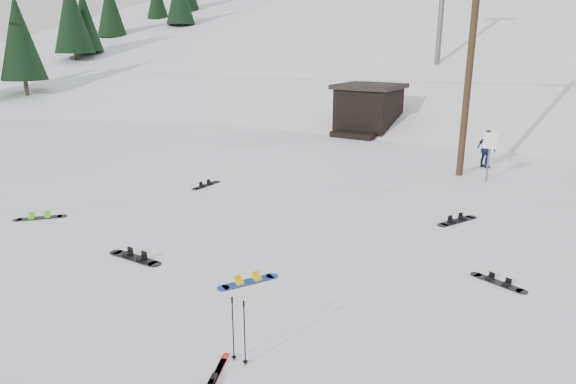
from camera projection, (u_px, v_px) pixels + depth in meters
The scene contains 16 objects.
ground at pixel (158, 316), 9.79m from camera, with size 200.00×200.00×0.00m, color white.
ski_slope at pixel (528, 199), 57.71m from camera, with size 60.00×75.00×45.00m, color white.
ridge_left at pixel (236, 163), 70.28m from camera, with size 34.00×85.00×38.00m, color white.
treeline_left at pixel (204, 86), 59.66m from camera, with size 20.00×64.00×10.00m, color black, non-canonical shape.
treeline_crest at pixel (569, 75), 79.41m from camera, with size 50.00×6.00×10.00m, color black, non-canonical shape.
utility_pole at pixel (471, 51), 18.77m from camera, with size 2.00×0.26×9.00m.
trail_sign at pixel (490, 148), 18.83m from camera, with size 0.50×0.09×1.85m.
lift_hut at pixel (368, 109), 28.93m from camera, with size 3.40×4.10×2.75m.
hero_snowboard at pixel (248, 281), 11.15m from camera, with size 0.82×1.30×0.10m.
ski_poles at pixel (239, 330), 8.22m from camera, with size 0.32×0.08×1.15m.
board_scatter_a at pixel (135, 257), 12.37m from camera, with size 1.64×0.32×0.11m.
board_scatter_b at pixel (206, 185), 18.61m from camera, with size 0.27×1.42×0.10m.
board_scatter_c at pixel (40, 218), 15.18m from camera, with size 1.09×1.18×0.10m.
board_scatter_d at pixel (498, 282), 11.12m from camera, with size 1.25×0.57×0.09m.
board_scatter_f at pixel (457, 221), 14.92m from camera, with size 0.82×1.46×0.11m.
skier_navy at pixel (486, 149), 21.04m from camera, with size 0.92×0.38×1.57m, color #1A2341.
Camera 1 is at (6.77, -6.03, 5.05)m, focal length 32.00 mm.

